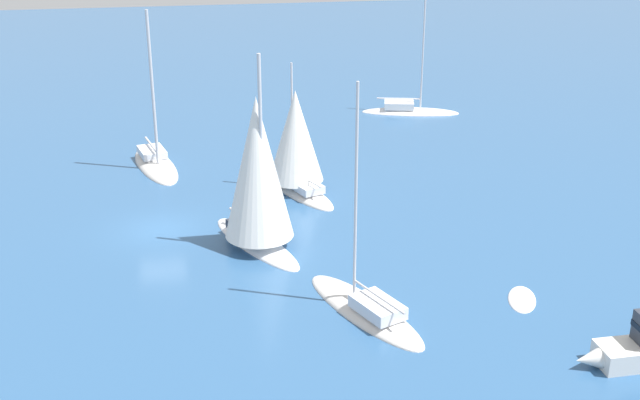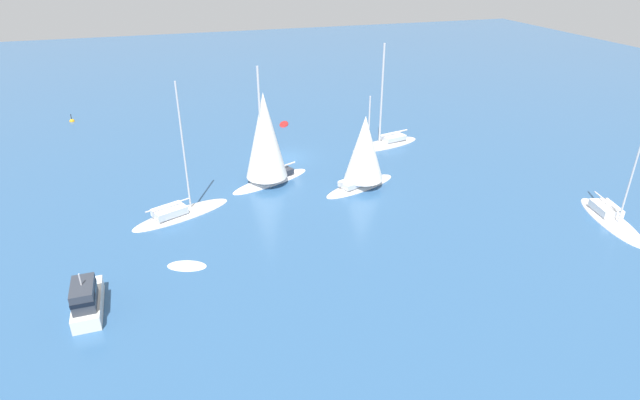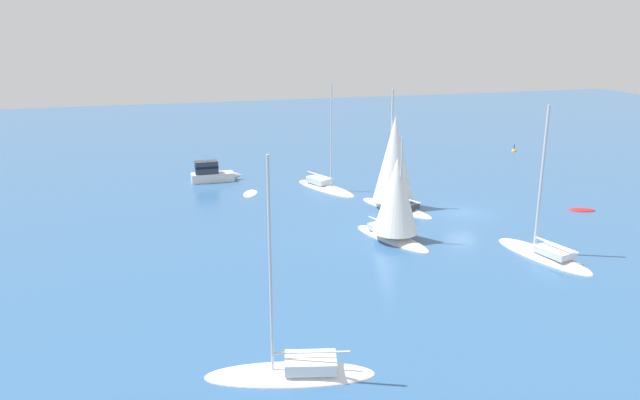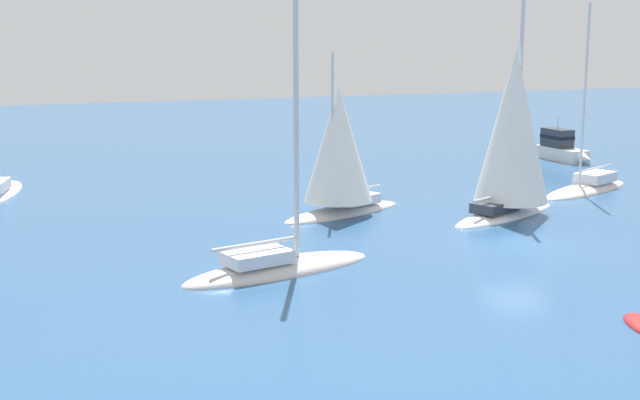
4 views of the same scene
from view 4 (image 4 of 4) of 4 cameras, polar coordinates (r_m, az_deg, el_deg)
ground_plane at (r=36.38m, az=12.94°, el=-2.88°), size 160.00×160.00×0.00m
yacht at (r=41.51m, az=12.72°, el=4.21°), size 4.96×7.87×10.44m
skiff at (r=55.43m, az=12.89°, el=1.90°), size 2.08×2.84×0.36m
motor_cruiser at (r=60.87m, az=15.83°, el=3.37°), size 5.18×1.58×2.83m
sloop at (r=40.76m, az=1.31°, el=3.02°), size 4.50×7.51×8.10m
yacht_1 at (r=49.62m, az=17.42°, el=0.78°), size 5.06×8.09×10.54m
yacht_3 at (r=31.47m, az=-2.88°, el=-4.46°), size 4.03×8.17×10.70m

